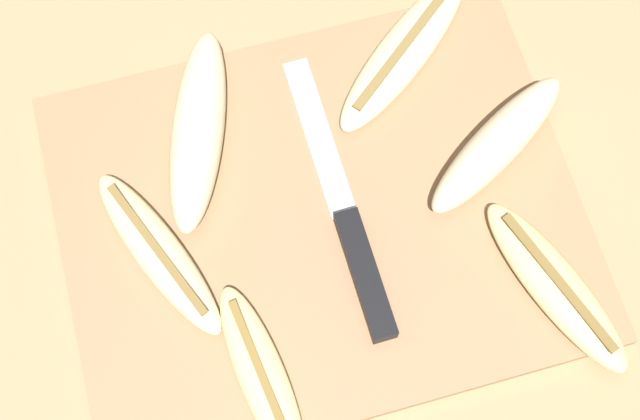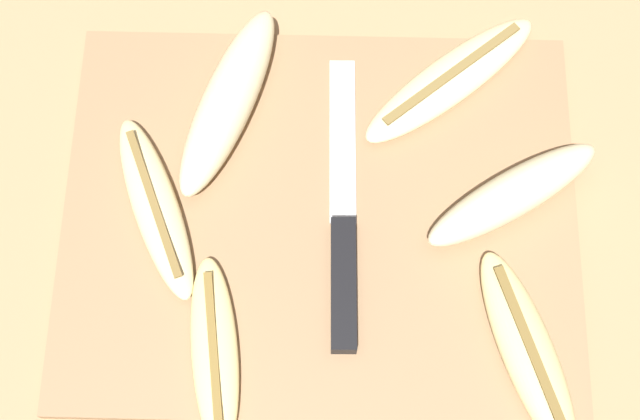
{
  "view_description": "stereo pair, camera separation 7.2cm",
  "coord_description": "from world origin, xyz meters",
  "views": [
    {
      "loc": [
        -0.07,
        -0.24,
        0.7
      ],
      "look_at": [
        0.0,
        0.0,
        0.02
      ],
      "focal_mm": 50.0,
      "sensor_mm": 36.0,
      "label": 1
    },
    {
      "loc": [
        0.01,
        -0.25,
        0.7
      ],
      "look_at": [
        0.0,
        0.0,
        0.02
      ],
      "focal_mm": 50.0,
      "sensor_mm": 36.0,
      "label": 2
    }
  ],
  "objects": [
    {
      "name": "knife",
      "position": [
        0.02,
        -0.04,
        0.02
      ],
      "size": [
        0.03,
        0.26,
        0.02
      ],
      "rotation": [
        0.0,
        0.0,
        0.02
      ],
      "color": "black",
      "rests_on": "cutting_board"
    },
    {
      "name": "banana_ripe_center",
      "position": [
        -0.13,
        -0.0,
        0.02
      ],
      "size": [
        0.1,
        0.17,
        0.02
      ],
      "rotation": [
        0.0,
        0.0,
        3.53
      ],
      "color": "beige",
      "rests_on": "cutting_board"
    },
    {
      "name": "banana_spotted_left",
      "position": [
        0.16,
        -0.11,
        0.02
      ],
      "size": [
        0.09,
        0.17,
        0.02
      ],
      "rotation": [
        0.0,
        0.0,
        3.48
      ],
      "color": "#DBC684",
      "rests_on": "cutting_board"
    },
    {
      "name": "banana_golden_short",
      "position": [
        -0.08,
        -0.12,
        0.02
      ],
      "size": [
        0.06,
        0.16,
        0.02
      ],
      "rotation": [
        0.0,
        0.0,
        0.13
      ],
      "color": "#EDD689",
      "rests_on": "cutting_board"
    },
    {
      "name": "ground_plane",
      "position": [
        0.0,
        0.0,
        0.0
      ],
      "size": [
        4.0,
        4.0,
        0.0
      ],
      "primitive_type": "plane",
      "color": "tan"
    },
    {
      "name": "cutting_board",
      "position": [
        0.0,
        0.0,
        0.01
      ],
      "size": [
        0.42,
        0.34,
        0.01
      ],
      "color": "#997551",
      "rests_on": "ground_plane"
    },
    {
      "name": "banana_cream_curved",
      "position": [
        -0.08,
        0.09,
        0.03
      ],
      "size": [
        0.1,
        0.19,
        0.04
      ],
      "rotation": [
        0.0,
        0.0,
        5.95
      ],
      "color": "beige",
      "rests_on": "cutting_board"
    },
    {
      "name": "banana_pale_long",
      "position": [
        0.16,
        0.01,
        0.03
      ],
      "size": [
        0.16,
        0.12,
        0.04
      ],
      "rotation": [
        0.0,
        0.0,
        2.13
      ],
      "color": "beige",
      "rests_on": "cutting_board"
    },
    {
      "name": "banana_soft_right",
      "position": [
        0.11,
        0.12,
        0.02
      ],
      "size": [
        0.17,
        0.15,
        0.02
      ],
      "rotation": [
        0.0,
        0.0,
        2.26
      ],
      "color": "beige",
      "rests_on": "cutting_board"
    }
  ]
}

